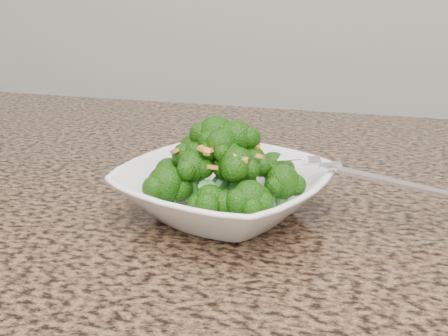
% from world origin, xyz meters
% --- Properties ---
extents(granite_counter, '(1.64, 1.04, 0.03)m').
position_xyz_m(granite_counter, '(0.00, 0.30, 0.89)').
color(granite_counter, brown).
rests_on(granite_counter, cabinet).
extents(bowl, '(0.26, 0.26, 0.05)m').
position_xyz_m(bowl, '(0.04, 0.34, 0.92)').
color(bowl, white).
rests_on(bowl, granite_counter).
extents(broccoli_pile, '(0.18, 0.18, 0.06)m').
position_xyz_m(broccoli_pile, '(0.04, 0.34, 0.98)').
color(broccoli_pile, '#1A5009').
rests_on(broccoli_pile, bowl).
extents(garlic_topping, '(0.11, 0.11, 0.01)m').
position_xyz_m(garlic_topping, '(0.04, 0.34, 1.02)').
color(garlic_topping, gold).
rests_on(garlic_topping, broccoli_pile).
extents(fork, '(0.19, 0.06, 0.01)m').
position_xyz_m(fork, '(0.15, 0.36, 0.96)').
color(fork, silver).
rests_on(fork, bowl).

